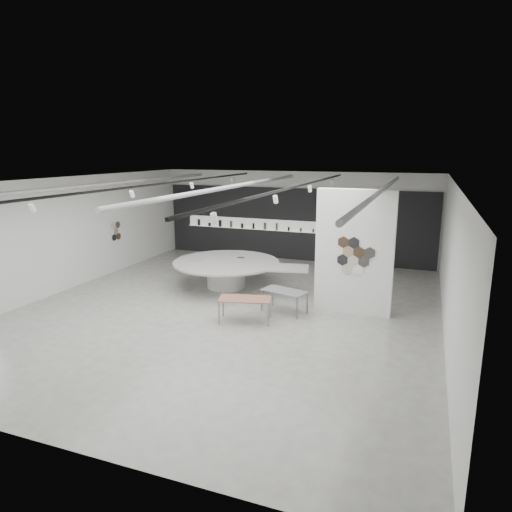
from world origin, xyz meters
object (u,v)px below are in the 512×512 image
at_px(partition_column, 354,253).
at_px(kitchen_counter, 364,256).
at_px(sample_table_wood, 245,300).
at_px(sample_table_stone, 284,292).
at_px(display_island, 228,270).

height_order(partition_column, kitchen_counter, partition_column).
distance_m(partition_column, kitchen_counter, 5.71).
bearing_deg(kitchen_counter, partition_column, -93.38).
height_order(sample_table_wood, sample_table_stone, same).
distance_m(sample_table_wood, sample_table_stone, 1.35).
bearing_deg(sample_table_wood, sample_table_stone, 53.49).
xyz_separation_m(partition_column, kitchen_counter, (-0.40, 5.54, -1.32)).
height_order(partition_column, display_island, partition_column).
height_order(sample_table_wood, kitchen_counter, kitchen_counter).
height_order(display_island, kitchen_counter, kitchen_counter).
height_order(partition_column, sample_table_stone, partition_column).
xyz_separation_m(partition_column, sample_table_stone, (-1.86, -0.70, -1.19)).
height_order(display_island, sample_table_stone, display_island).
bearing_deg(sample_table_stone, partition_column, 20.59).
relative_size(partition_column, sample_table_wood, 2.32).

